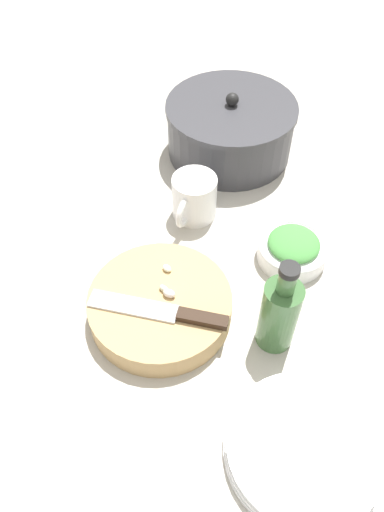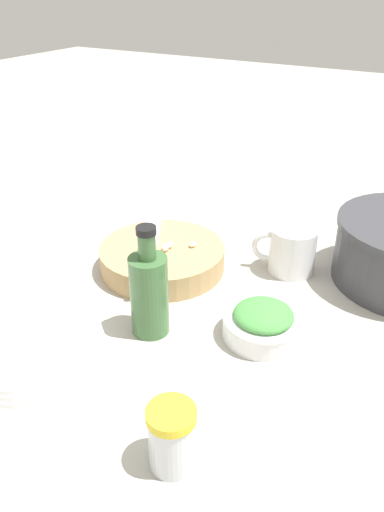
{
  "view_description": "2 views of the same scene",
  "coord_description": "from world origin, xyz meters",
  "px_view_note": "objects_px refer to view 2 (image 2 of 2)",
  "views": [
    {
      "loc": [
        0.32,
        -0.43,
        0.74
      ],
      "look_at": [
        -0.05,
        -0.02,
        0.08
      ],
      "focal_mm": 35.0,
      "sensor_mm": 36.0,
      "label": 1
    },
    {
      "loc": [
        0.67,
        0.37,
        0.52
      ],
      "look_at": [
        -0.0,
        -0.01,
        0.07
      ],
      "focal_mm": 35.0,
      "sensor_mm": 36.0,
      "label": 2
    }
  ],
  "objects_px": {
    "chef_knife": "(147,250)",
    "spice_jar": "(172,437)",
    "herb_bowl": "(263,322)",
    "garlic_cloves": "(173,246)",
    "coffee_mug": "(291,250)",
    "oil_bottle": "(149,292)",
    "plate_stack": "(30,346)",
    "cutting_board": "(162,258)"
  },
  "relations": [
    {
      "from": "garlic_cloves",
      "to": "coffee_mug",
      "type": "distance_m",
      "value": 0.23
    },
    {
      "from": "chef_knife",
      "to": "coffee_mug",
      "type": "height_order",
      "value": "coffee_mug"
    },
    {
      "from": "garlic_cloves",
      "to": "herb_bowl",
      "type": "relative_size",
      "value": 0.48
    },
    {
      "from": "garlic_cloves",
      "to": "coffee_mug",
      "type": "relative_size",
      "value": 0.51
    },
    {
      "from": "garlic_cloves",
      "to": "plate_stack",
      "type": "relative_size",
      "value": 0.27
    },
    {
      "from": "herb_bowl",
      "to": "coffee_mug",
      "type": "height_order",
      "value": "coffee_mug"
    },
    {
      "from": "oil_bottle",
      "to": "garlic_cloves",
      "type": "bearing_deg",
      "value": -159.43
    },
    {
      "from": "chef_knife",
      "to": "coffee_mug",
      "type": "distance_m",
      "value": 0.28
    },
    {
      "from": "chef_knife",
      "to": "spice_jar",
      "type": "distance_m",
      "value": 0.44
    },
    {
      "from": "coffee_mug",
      "to": "plate_stack",
      "type": "height_order",
      "value": "coffee_mug"
    },
    {
      "from": "garlic_cloves",
      "to": "spice_jar",
      "type": "distance_m",
      "value": 0.45
    },
    {
      "from": "garlic_cloves",
      "to": "plate_stack",
      "type": "bearing_deg",
      "value": -10.57
    },
    {
      "from": "cutting_board",
      "to": "coffee_mug",
      "type": "relative_size",
      "value": 2.0
    },
    {
      "from": "coffee_mug",
      "to": "chef_knife",
      "type": "bearing_deg",
      "value": -57.73
    },
    {
      "from": "herb_bowl",
      "to": "coffee_mug",
      "type": "distance_m",
      "value": 0.22
    },
    {
      "from": "chef_knife",
      "to": "spice_jar",
      "type": "xyz_separation_m",
      "value": [
        0.34,
        0.27,
        -0.01
      ]
    },
    {
      "from": "garlic_cloves",
      "to": "spice_jar",
      "type": "xyz_separation_m",
      "value": [
        0.38,
        0.23,
        -0.01
      ]
    },
    {
      "from": "cutting_board",
      "to": "spice_jar",
      "type": "xyz_separation_m",
      "value": [
        0.37,
        0.26,
        0.02
      ]
    },
    {
      "from": "chef_knife",
      "to": "coffee_mug",
      "type": "relative_size",
      "value": 1.79
    },
    {
      "from": "coffee_mug",
      "to": "oil_bottle",
      "type": "distance_m",
      "value": 0.32
    },
    {
      "from": "chef_knife",
      "to": "garlic_cloves",
      "type": "bearing_deg",
      "value": 13.25
    },
    {
      "from": "garlic_cloves",
      "to": "herb_bowl",
      "type": "distance_m",
      "value": 0.26
    },
    {
      "from": "garlic_cloves",
      "to": "oil_bottle",
      "type": "height_order",
      "value": "oil_bottle"
    },
    {
      "from": "garlic_cloves",
      "to": "plate_stack",
      "type": "xyz_separation_m",
      "value": [
        0.32,
        -0.06,
        -0.04
      ]
    },
    {
      "from": "spice_jar",
      "to": "plate_stack",
      "type": "distance_m",
      "value": 0.3
    },
    {
      "from": "garlic_cloves",
      "to": "oil_bottle",
      "type": "xyz_separation_m",
      "value": [
        0.18,
        0.07,
        0.02
      ]
    },
    {
      "from": "spice_jar",
      "to": "plate_stack",
      "type": "bearing_deg",
      "value": -101.08
    },
    {
      "from": "coffee_mug",
      "to": "oil_bottle",
      "type": "height_order",
      "value": "oil_bottle"
    },
    {
      "from": "herb_bowl",
      "to": "spice_jar",
      "type": "relative_size",
      "value": 1.51
    },
    {
      "from": "chef_knife",
      "to": "coffee_mug",
      "type": "xyz_separation_m",
      "value": [
        -0.15,
        0.24,
        -0.01
      ]
    },
    {
      "from": "garlic_cloves",
      "to": "cutting_board",
      "type": "bearing_deg",
      "value": -79.88
    },
    {
      "from": "chef_knife",
      "to": "oil_bottle",
      "type": "bearing_deg",
      "value": -82.24
    },
    {
      "from": "cutting_board",
      "to": "coffee_mug",
      "type": "bearing_deg",
      "value": 118.22
    },
    {
      "from": "garlic_cloves",
      "to": "oil_bottle",
      "type": "relative_size",
      "value": 0.33
    },
    {
      "from": "garlic_cloves",
      "to": "coffee_mug",
      "type": "bearing_deg",
      "value": 120.13
    },
    {
      "from": "spice_jar",
      "to": "oil_bottle",
      "type": "xyz_separation_m",
      "value": [
        -0.2,
        -0.17,
        0.03
      ]
    },
    {
      "from": "oil_bottle",
      "to": "plate_stack",
      "type": "bearing_deg",
      "value": -41.93
    },
    {
      "from": "spice_jar",
      "to": "plate_stack",
      "type": "height_order",
      "value": "spice_jar"
    },
    {
      "from": "chef_knife",
      "to": "herb_bowl",
      "type": "xyz_separation_m",
      "value": [
        0.07,
        0.27,
        -0.03
      ]
    },
    {
      "from": "cutting_board",
      "to": "spice_jar",
      "type": "height_order",
      "value": "spice_jar"
    },
    {
      "from": "cutting_board",
      "to": "oil_bottle",
      "type": "height_order",
      "value": "oil_bottle"
    },
    {
      "from": "coffee_mug",
      "to": "oil_bottle",
      "type": "xyz_separation_m",
      "value": [
        0.29,
        -0.13,
        0.03
      ]
    }
  ]
}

